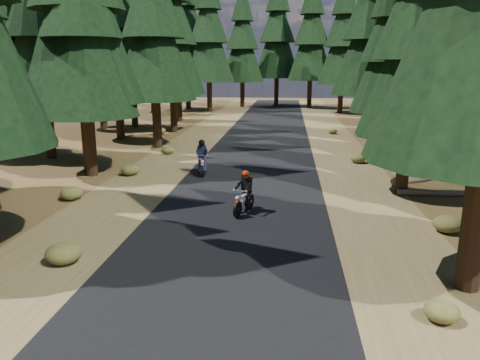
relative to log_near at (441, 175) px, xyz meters
name	(u,v)px	position (x,y,z in m)	size (l,w,h in m)	color
ground	(235,225)	(-8.38, -7.13, -0.16)	(120.00, 120.00, 0.00)	#453718
road	(249,186)	(-8.38, -2.13, -0.15)	(6.00, 100.00, 0.01)	black
shoulder_l	(141,183)	(-12.98, -2.13, -0.16)	(3.20, 100.00, 0.01)	brown
shoulder_r	(361,189)	(-3.78, -2.13, -0.16)	(3.20, 100.00, 0.01)	brown
pine_forest	(268,22)	(-8.39, 13.92, 7.73)	(34.59, 55.08, 16.32)	black
log_near	(441,175)	(0.00, 0.00, 0.00)	(0.32, 0.32, 5.75)	#4C4233
log_far	(449,193)	(-0.60, -2.95, -0.04)	(0.24, 0.24, 3.83)	#4C4233
understory_shrubs	(274,170)	(-7.37, -0.21, 0.10)	(16.29, 31.68, 0.64)	#474C1E
rider_lead	(244,199)	(-8.22, -5.85, 0.33)	(0.97, 1.69, 1.44)	white
rider_follow	(202,163)	(-10.68, -0.23, 0.37)	(0.87, 1.84, 1.57)	maroon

